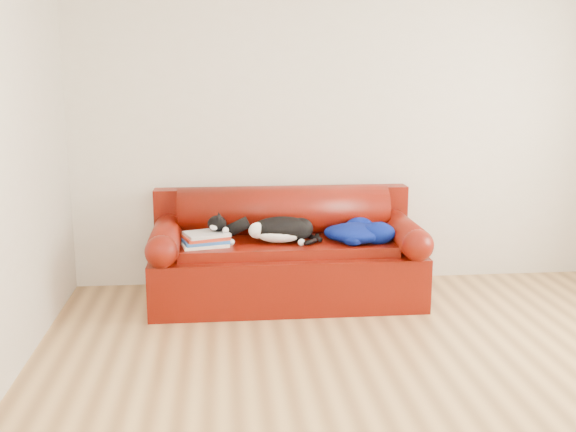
{
  "coord_description": "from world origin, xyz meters",
  "views": [
    {
      "loc": [
        -1.0,
        -3.61,
        1.8
      ],
      "look_at": [
        -0.51,
        1.35,
        0.72
      ],
      "focal_mm": 42.0,
      "sensor_mm": 36.0,
      "label": 1
    }
  ],
  "objects_px": {
    "book_stack": "(205,239)",
    "blanket": "(358,232)",
    "cat": "(281,230)",
    "sofa_base": "(286,271)"
  },
  "relations": [
    {
      "from": "book_stack",
      "to": "cat",
      "type": "height_order",
      "value": "cat"
    },
    {
      "from": "cat",
      "to": "book_stack",
      "type": "bearing_deg",
      "value": -178.78
    },
    {
      "from": "cat",
      "to": "blanket",
      "type": "height_order",
      "value": "cat"
    },
    {
      "from": "book_stack",
      "to": "cat",
      "type": "bearing_deg",
      "value": 2.69
    },
    {
      "from": "sofa_base",
      "to": "book_stack",
      "type": "height_order",
      "value": "book_stack"
    },
    {
      "from": "cat",
      "to": "blanket",
      "type": "distance_m",
      "value": 0.6
    },
    {
      "from": "book_stack",
      "to": "sofa_base",
      "type": "bearing_deg",
      "value": 11.52
    },
    {
      "from": "book_stack",
      "to": "blanket",
      "type": "distance_m",
      "value": 1.18
    },
    {
      "from": "book_stack",
      "to": "cat",
      "type": "distance_m",
      "value": 0.58
    },
    {
      "from": "cat",
      "to": "blanket",
      "type": "bearing_deg",
      "value": -2.24
    }
  ]
}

